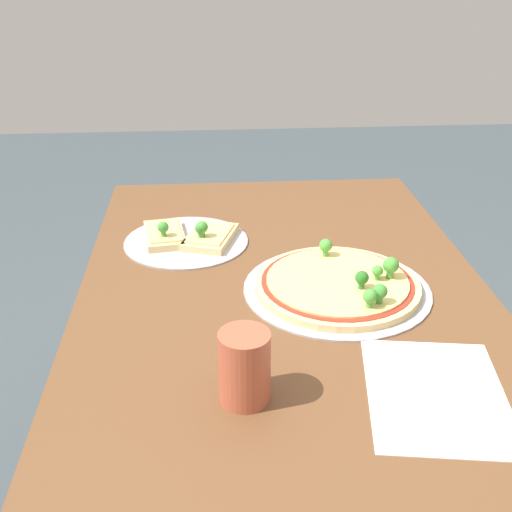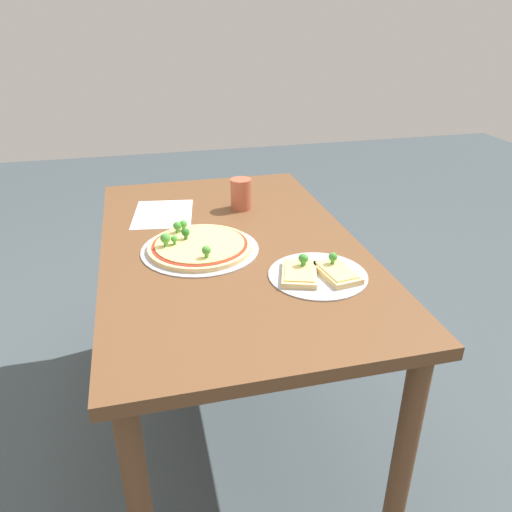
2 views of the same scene
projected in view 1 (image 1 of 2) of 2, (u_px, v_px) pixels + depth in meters
dining_table at (286, 343)px, 1.26m from camera, size 1.32×0.81×0.76m
pizza_tray_whole at (339, 285)px, 1.25m from camera, size 0.37×0.37×0.07m
pizza_tray_slice at (188, 237)px, 1.45m from camera, size 0.28×0.28×0.06m
drinking_cup at (244, 367)px, 0.93m from camera, size 0.08×0.08×0.11m
paper_menu at (436, 394)px, 0.97m from camera, size 0.30×0.25×0.00m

